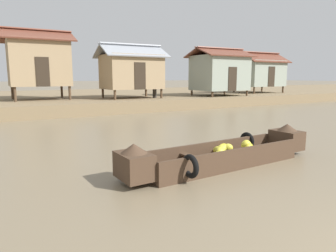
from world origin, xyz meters
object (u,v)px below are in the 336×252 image
Objects in this scene: stilt_house_left at (39,62)px; stilt_house_mid_left at (131,71)px; stilt_house_mid_right at (219,72)px; vendor_person at (155,85)px; stilt_house_right at (259,73)px; banana_boat at (223,154)px.

stilt_house_mid_left is (5.89, -1.55, -0.55)m from stilt_house_left.
stilt_house_mid_right reaches higher than vendor_person.
stilt_house_left reaches higher than stilt_house_right.
banana_boat is 1.16× the size of stilt_house_right.
stilt_house_mid_right reaches higher than banana_boat.
stilt_house_mid_right is 5.77m from vendor_person.
stilt_house_left is at bearing 165.25° from stilt_house_mid_left.
vendor_person is (1.53, -0.60, -0.98)m from stilt_house_mid_left.
stilt_house_mid_right is at bearing -7.04° from stilt_house_mid_left.
stilt_house_right is at bearing 15.84° from stilt_house_mid_right.
stilt_house_left is 7.87m from vendor_person.
stilt_house_left is (-2.16, 16.15, 2.87)m from banana_boat.
stilt_house_left is 0.94× the size of stilt_house_right.
banana_boat is 23.19m from stilt_house_right.
stilt_house_mid_right is 6.44m from stilt_house_right.
stilt_house_right is at bearing 7.04° from vendor_person.
stilt_house_right reaches higher than vendor_person.
banana_boat is 1.24× the size of stilt_house_mid_right.
stilt_house_left is at bearing 163.84° from vendor_person.
stilt_house_left is at bearing 97.63° from banana_boat.
stilt_house_mid_left is (3.73, 14.60, 2.32)m from banana_boat.
banana_boat is 15.02m from vendor_person.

